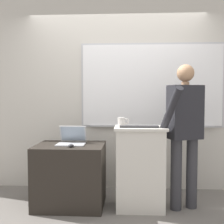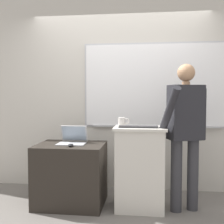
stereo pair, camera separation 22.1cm
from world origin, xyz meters
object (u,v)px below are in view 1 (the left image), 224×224
at_px(side_desk, 70,175).
at_px(computer_mouse_by_laptop, 71,146).
at_px(person_presenter, 185,127).
at_px(wireless_keyboard, 139,127).
at_px(coffee_mug, 122,121).
at_px(laptop, 72,139).
at_px(lectern_podium, 140,168).

distance_m(side_desk, computer_mouse_by_laptop, 0.43).
relative_size(person_presenter, wireless_keyboard, 3.80).
relative_size(wireless_keyboard, coffee_mug, 3.15).
xyz_separation_m(laptop, computer_mouse_by_laptop, (0.03, -0.23, -0.05)).
xyz_separation_m(side_desk, person_presenter, (1.37, -0.03, 0.60)).
relative_size(person_presenter, laptop, 5.04).
distance_m(lectern_podium, computer_mouse_by_laptop, 0.86).
bearing_deg(wireless_keyboard, laptop, 168.52).
height_order(person_presenter, computer_mouse_by_laptop, person_presenter).
distance_m(side_desk, laptop, 0.44).
relative_size(person_presenter, computer_mouse_by_laptop, 17.09).
bearing_deg(laptop, wireless_keyboard, -11.48).
relative_size(laptop, computer_mouse_by_laptop, 3.39).
distance_m(lectern_podium, side_desk, 0.86).
xyz_separation_m(person_presenter, computer_mouse_by_laptop, (-1.32, -0.14, -0.21)).
distance_m(laptop, coffee_mug, 0.65).
bearing_deg(wireless_keyboard, lectern_podium, 72.04).
height_order(laptop, wireless_keyboard, wireless_keyboard).
xyz_separation_m(person_presenter, wireless_keyboard, (-0.54, -0.08, 0.01)).
bearing_deg(computer_mouse_by_laptop, person_presenter, 6.03).
height_order(person_presenter, wireless_keyboard, person_presenter).
distance_m(side_desk, coffee_mug, 0.91).
distance_m(lectern_podium, wireless_keyboard, 0.50).
bearing_deg(side_desk, wireless_keyboard, -7.20).
relative_size(computer_mouse_by_laptop, coffee_mug, 0.70).
bearing_deg(person_presenter, wireless_keyboard, 168.48).
bearing_deg(coffee_mug, person_presenter, -8.98).
bearing_deg(coffee_mug, wireless_keyboard, -43.28).
distance_m(lectern_podium, laptop, 0.90).
height_order(lectern_podium, person_presenter, person_presenter).
bearing_deg(lectern_podium, wireless_keyboard, -107.96).
distance_m(person_presenter, computer_mouse_by_laptop, 1.35).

